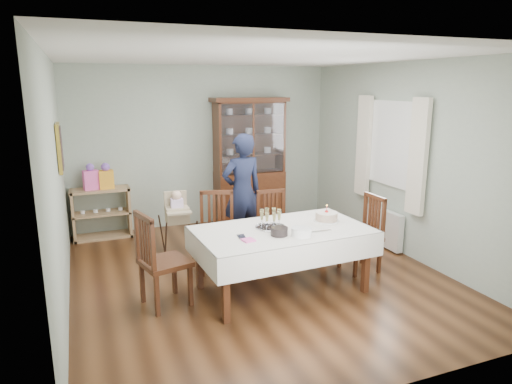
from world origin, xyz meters
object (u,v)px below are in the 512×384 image
chair_end_left (164,278)px  high_chair (178,231)px  sideboard (102,213)px  chair_far_right (275,240)px  champagne_tray (270,222)px  china_cabinet (249,159)px  woman (242,193)px  chair_end_right (361,248)px  dining_table (282,259)px  chair_far_left (217,248)px  birthday_cake (326,217)px  gift_bag_orange (106,177)px  gift_bag_pink (91,178)px

chair_end_left → high_chair: 1.49m
sideboard → chair_far_right: bearing=-40.6°
high_chair → champagne_tray: bearing=-59.0°
china_cabinet → woman: 1.45m
sideboard → chair_end_right: chair_end_right is taller
dining_table → chair_end_left: (-1.36, 0.14, -0.07)m
chair_far_left → chair_far_right: bearing=21.5°
chair_far_left → chair_end_right: chair_far_left is taller
china_cabinet → chair_far_left: size_ratio=2.12×
chair_far_left → chair_end_right: bearing=-4.8°
birthday_cake → gift_bag_orange: bearing=131.2°
woman → birthday_cake: 1.53m
gift_bag_orange → dining_table: bearing=-57.9°
dining_table → chair_far_left: bearing=121.1°
birthday_cake → gift_bag_pink: bearing=133.8°
dining_table → gift_bag_pink: (-1.97, 2.79, 0.60)m
woman → champagne_tray: size_ratio=4.82×
woman → birthday_cake: bearing=105.1°
chair_end_left → champagne_tray: size_ratio=3.00×
chair_end_right → chair_far_left: bearing=-113.0°
china_cabinet → champagne_tray: (-0.76, -2.70, -0.30)m
chair_end_right → woman: bearing=-139.6°
chair_far_left → chair_end_left: size_ratio=0.96×
chair_far_left → chair_end_left: 1.11m
dining_table → chair_end_right: (1.22, 0.18, -0.09)m
chair_far_right → woman: 0.84m
sideboard → birthday_cake: (2.48, -2.73, 0.42)m
dining_table → china_cabinet: size_ratio=0.94×
dining_table → gift_bag_pink: gift_bag_pink is taller
sideboard → chair_far_right: chair_far_right is taller
high_chair → gift_bag_pink: bearing=134.0°
gift_bag_orange → woman: bearing=-35.8°
woman → gift_bag_pink: bearing=-39.7°
dining_table → birthday_cake: birthday_cake is taller
chair_far_left → chair_end_left: (-0.83, -0.74, 0.01)m
chair_far_right → chair_end_right: (0.90, -0.76, 0.01)m
chair_end_right → high_chair: bearing=-124.4°
woman → gift_bag_orange: (-1.79, 1.29, 0.12)m
gift_bag_orange → china_cabinet: bearing=-0.0°
china_cabinet → chair_end_right: size_ratio=2.19×
dining_table → sideboard: bearing=123.4°
gift_bag_orange → chair_end_left: bearing=-81.7°
chair_far_right → chair_end_left: chair_end_left is taller
champagne_tray → birthday_cake: bearing=-0.5°
sideboard → birthday_cake: 3.71m
chair_far_right → dining_table: bearing=-104.3°
chair_end_right → woman: 1.85m
chair_end_right → champagne_tray: 1.44m
champagne_tray → gift_bag_pink: size_ratio=0.87×
chair_far_left → high_chair: size_ratio=1.07×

